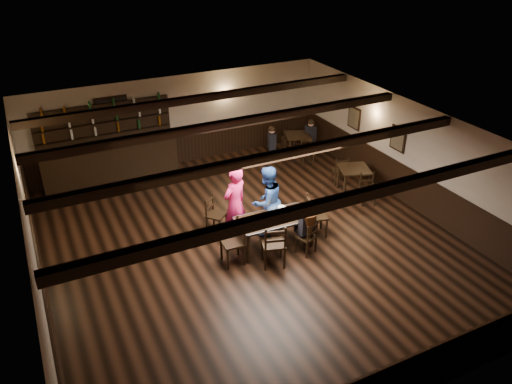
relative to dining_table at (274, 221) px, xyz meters
name	(u,v)px	position (x,y,z in m)	size (l,w,h in m)	color
ground	(252,243)	(-0.39, 0.34, -0.68)	(10.00, 10.00, 0.00)	black
room_shell	(251,175)	(-0.38, 0.38, 1.07)	(9.02, 10.02, 2.71)	beige
dining_table	(274,221)	(0.00, 0.00, 0.00)	(1.72, 0.91, 0.75)	black
chair_near_left	(274,243)	(-0.35, -0.68, -0.08)	(0.60, 0.58, 1.03)	black
chair_near_right	(309,235)	(0.56, -0.60, -0.20)	(0.49, 0.48, 0.83)	black
chair_end_left	(236,238)	(-0.99, -0.15, -0.08)	(0.49, 0.51, 1.03)	black
chair_end_right	(313,213)	(1.05, 0.02, -0.08)	(0.57, 0.58, 1.02)	black
chair_far_pushed	(213,212)	(-0.97, 1.22, -0.16)	(0.58, 0.57, 0.89)	black
woman_pink	(235,204)	(-0.63, 0.71, 0.23)	(0.66, 0.44, 1.82)	#F63683
man_blue	(267,201)	(0.11, 0.56, 0.19)	(0.84, 0.66, 1.73)	navy
seated_person	(308,221)	(0.53, -0.55, 0.15)	(0.33, 0.50, 0.82)	black
cake	(253,221)	(-0.50, 0.03, 0.11)	(0.29, 0.29, 0.09)	white
plate_stack_a	(273,216)	(-0.06, -0.06, 0.16)	(0.19, 0.19, 0.18)	white
plate_stack_b	(281,210)	(0.23, 0.07, 0.17)	(0.17, 0.17, 0.20)	white
tea_light	(275,213)	(0.09, 0.13, 0.10)	(0.05, 0.05, 0.06)	#A5A8AD
salt_shaker	(288,215)	(0.31, -0.11, 0.12)	(0.04, 0.04, 0.10)	silver
pepper_shaker	(292,215)	(0.39, -0.11, 0.11)	(0.03, 0.03, 0.08)	#A5A8AD
drink_glass	(282,212)	(0.25, 0.07, 0.13)	(0.07, 0.07, 0.11)	silver
menu_red	(295,216)	(0.45, -0.14, 0.07)	(0.34, 0.24, 0.00)	maroon
menu_blue	(293,210)	(0.55, 0.13, 0.07)	(0.31, 0.21, 0.00)	#101150
bar_counter	(110,156)	(-2.57, 5.05, 0.05)	(3.93, 0.70, 2.20)	black
back_table_a	(354,172)	(3.14, 1.31, -0.03)	(1.00, 1.00, 0.75)	black
back_table_b	(298,138)	(3.00, 4.05, -0.04)	(0.94, 0.94, 0.75)	black
bg_patron_left	(272,138)	(2.07, 4.03, 0.15)	(0.31, 0.40, 0.72)	black
bg_patron_right	(311,130)	(3.46, 4.05, 0.14)	(0.25, 0.37, 0.70)	black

